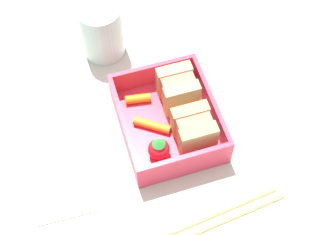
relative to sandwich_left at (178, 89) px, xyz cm
name	(u,v)px	position (x,y,z in cm)	size (l,w,h in cm)	color
ground_plane	(168,131)	(3.36, -2.45, -4.72)	(120.00, 120.00, 2.00)	beige
bento_tray	(168,125)	(3.36, -2.45, -3.12)	(15.22, 12.70, 1.20)	#DF3450
bento_rim	(168,116)	(3.36, -2.45, -0.61)	(15.22, 12.70, 3.82)	#DF3450
sandwich_left	(178,89)	(0.00, 0.00, 0.00)	(5.01, 4.90, 5.04)	tan
sandwich_center_left	(194,130)	(6.71, 0.00, 0.00)	(5.01, 4.90, 5.04)	tan
carrot_stick_left	(138,99)	(-1.38, -5.39, -1.91)	(1.21, 1.21, 3.52)	orange
carrot_stick_far_left	(151,123)	(2.97, -4.71, -1.94)	(1.17, 1.17, 5.11)	orange
strawberry_far_left	(159,149)	(7.56, -5.00, -0.97)	(2.85, 2.85, 3.45)	red
chopstick_pair	(207,223)	(17.91, -1.97, -3.37)	(4.01, 21.21, 0.70)	tan
drinking_glass	(102,31)	(-12.82, -7.60, 0.63)	(6.31, 6.31, 8.71)	silver
folded_napkin	(61,182)	(7.07, -18.13, -3.52)	(10.31, 8.20, 0.40)	white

